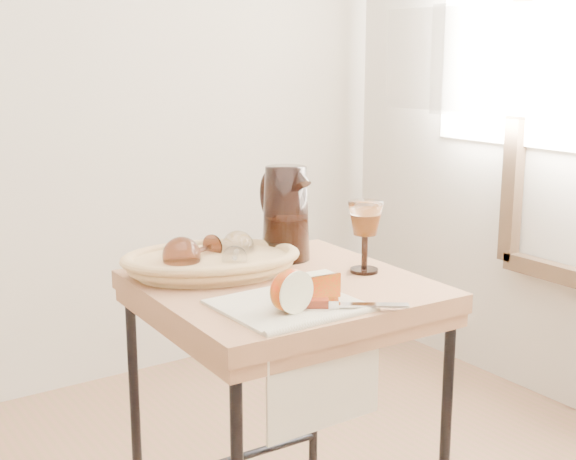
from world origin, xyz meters
TOP-DOWN VIEW (x-y plane):
  - side_table at (0.45, 0.44)m, footprint 0.60×0.60m
  - tea_towel at (0.36, 0.29)m, footprint 0.27×0.24m
  - bread_basket at (0.35, 0.58)m, footprint 0.42×0.35m
  - goblet_lying_a at (0.32, 0.60)m, footprint 0.16×0.13m
  - goblet_lying_b at (0.40, 0.56)m, footprint 0.13×0.15m
  - pitcher at (0.57, 0.60)m, footprint 0.18×0.25m
  - wine_goblet at (0.65, 0.40)m, footprint 0.09×0.09m
  - apple_half at (0.34, 0.26)m, footprint 0.10×0.06m
  - apple_wedge at (0.43, 0.29)m, footprint 0.08×0.05m
  - table_knife at (0.43, 0.22)m, footprint 0.22×0.17m

SIDE VIEW (x-z plane):
  - side_table at x=0.45m, z-range 0.00..0.73m
  - tea_towel at x=0.36m, z-range 0.73..0.74m
  - table_knife at x=0.43m, z-range 0.74..0.76m
  - bread_basket at x=0.35m, z-range 0.73..0.78m
  - apple_wedge at x=0.43m, z-range 0.74..0.79m
  - apple_half at x=0.34m, z-range 0.74..0.82m
  - goblet_lying_b at x=0.40m, z-range 0.75..0.82m
  - goblet_lying_a at x=0.32m, z-range 0.75..0.83m
  - wine_goblet at x=0.65m, z-range 0.73..0.90m
  - pitcher at x=0.57m, z-range 0.71..0.98m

